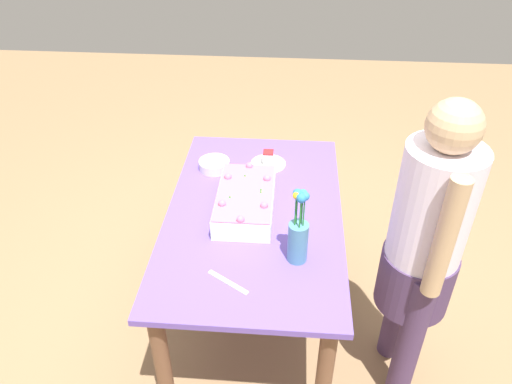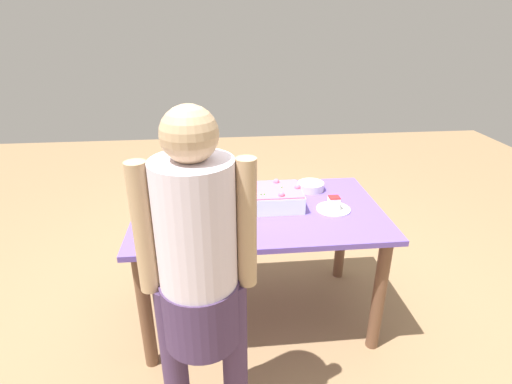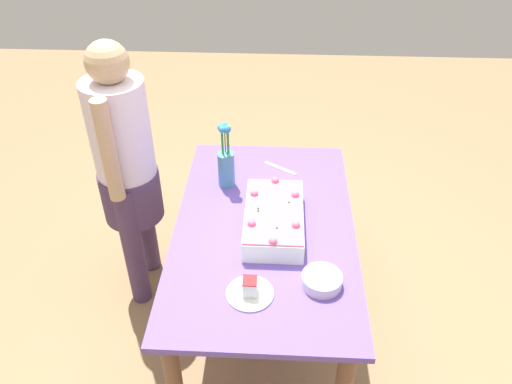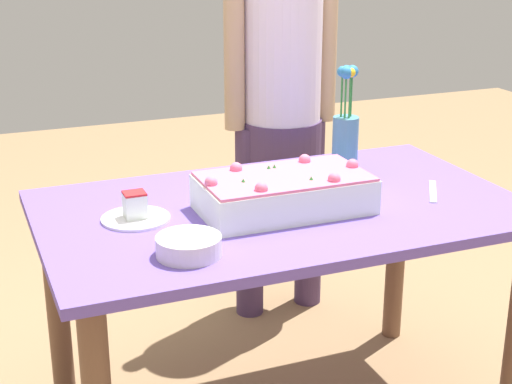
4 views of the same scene
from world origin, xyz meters
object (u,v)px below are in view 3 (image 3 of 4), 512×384
object	(u,v)px
sheet_cake	(274,218)
serving_plate_with_slice	(250,290)
cake_knife	(280,168)
person_standing	(126,163)
flower_vase	(226,163)
fruit_bowl	(322,280)

from	to	relation	value
sheet_cake	serving_plate_with_slice	distance (m)	0.42
cake_knife	person_standing	distance (m)	0.81
serving_plate_with_slice	person_standing	size ratio (longest dim) A/B	0.13
sheet_cake	flower_vase	bearing A→B (deg)	37.39
sheet_cake	cake_knife	xyz separation A→B (m)	(0.49, -0.02, -0.05)
fruit_bowl	flower_vase	bearing A→B (deg)	33.87
sheet_cake	flower_vase	distance (m)	0.42
sheet_cake	serving_plate_with_slice	size ratio (longest dim) A/B	2.50
sheet_cake	flower_vase	world-z (taller)	flower_vase
serving_plate_with_slice	person_standing	world-z (taller)	person_standing
sheet_cake	serving_plate_with_slice	bearing A→B (deg)	168.29
cake_knife	flower_vase	xyz separation A→B (m)	(-0.16, 0.27, 0.13)
fruit_bowl	serving_plate_with_slice	bearing A→B (deg)	102.85
sheet_cake	cake_knife	distance (m)	0.49
cake_knife	person_standing	size ratio (longest dim) A/B	0.13
flower_vase	serving_plate_with_slice	bearing A→B (deg)	-167.44
sheet_cake	serving_plate_with_slice	xyz separation A→B (m)	(-0.41, 0.09, -0.03)
person_standing	sheet_cake	bearing A→B (deg)	-22.96
flower_vase	sheet_cake	bearing A→B (deg)	-142.61
sheet_cake	person_standing	xyz separation A→B (m)	(0.32, 0.76, 0.06)
sheet_cake	fruit_bowl	bearing A→B (deg)	-149.75
person_standing	cake_knife	bearing A→B (deg)	11.82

